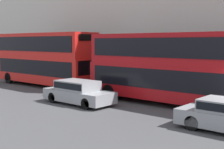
% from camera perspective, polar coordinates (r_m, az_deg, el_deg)
% --- Properties ---
extents(bus_leading, '(2.59, 11.10, 4.25)m').
position_cam_1_polar(bus_leading, '(18.66, 11.02, 1.60)').
color(bus_leading, '#A80F14').
rests_on(bus_leading, ground).
extents(bus_second_in_queue, '(2.59, 10.61, 4.45)m').
position_cam_1_polar(bus_second_in_queue, '(26.92, -12.30, 3.12)').
color(bus_second_in_queue, red).
rests_on(bus_second_in_queue, ground).
extents(car_hatchback, '(1.84, 4.59, 1.41)m').
position_cam_1_polar(car_hatchback, '(18.97, -6.21, -3.11)').
color(car_hatchback, gray).
rests_on(car_hatchback, ground).
extents(pedestrian, '(0.36, 0.36, 1.60)m').
position_cam_1_polar(pedestrian, '(30.84, -12.22, 0.28)').
color(pedestrian, '#26262D').
rests_on(pedestrian, ground).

